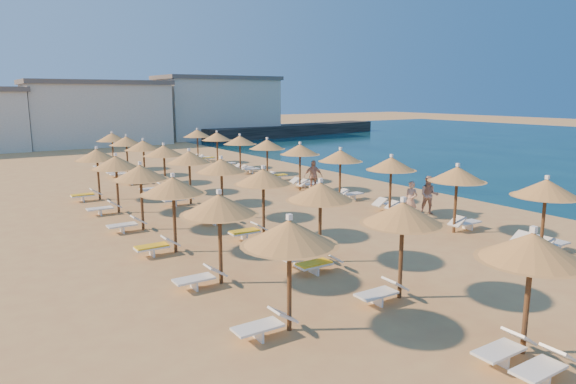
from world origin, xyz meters
TOP-DOWN VIEW (x-y plane):
  - ground at (0.00, 0.00)m, footprint 220.00×220.00m
  - jetty at (27.15, 45.29)m, footprint 30.21×9.63m
  - hotel_blocks at (1.80, 46.75)m, footprint 46.69×10.56m
  - parasol_row_east at (3.54, 5.89)m, footprint 2.41×40.82m
  - parasol_row_west at (-3.53, 5.89)m, footprint 2.41×40.82m
  - parasol_row_inland at (-7.32, 3.97)m, footprint 2.41×21.62m
  - loungers at (-1.17, 5.56)m, footprint 13.86×39.89m
  - beachgoer_c at (3.82, 8.77)m, footprint 1.22×0.90m
  - beachgoer_a at (3.80, 0.94)m, footprint 0.56×0.73m
  - beachgoer_b at (5.25, 1.14)m, footprint 1.14×1.15m

SIDE VIEW (x-z plane):
  - ground at x=0.00m, z-range 0.00..0.00m
  - loungers at x=-1.17m, z-range 0.02..0.67m
  - jetty at x=27.15m, z-range 0.00..1.50m
  - beachgoer_a at x=3.80m, z-range 0.00..1.79m
  - beachgoer_b at x=5.25m, z-range 0.00..1.87m
  - beachgoer_c at x=3.82m, z-range 0.00..1.93m
  - parasol_row_inland at x=-7.32m, z-range 0.97..3.93m
  - parasol_row_east at x=3.54m, z-range 0.97..3.93m
  - parasol_row_west at x=-3.53m, z-range 0.97..3.93m
  - hotel_blocks at x=1.80m, z-range -0.35..7.75m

